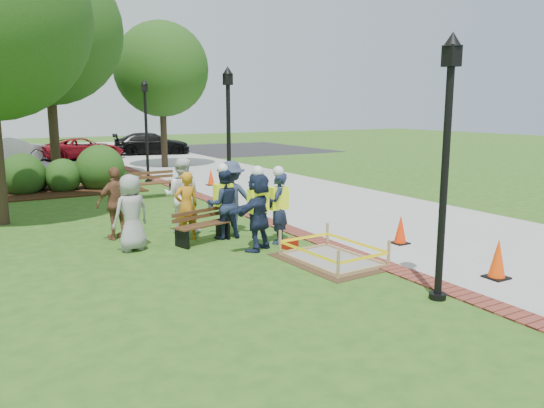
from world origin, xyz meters
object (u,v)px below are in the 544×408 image
cone_front (498,260)px  hivis_worker_c (223,201)px  hivis_worker_a (258,209)px  hivis_worker_b (278,205)px  lamp_near (446,149)px  wet_concrete_pad (332,250)px  bench_near (203,233)px

cone_front → hivis_worker_c: (-3.05, 5.35, 0.54)m
hivis_worker_a → hivis_worker_b: hivis_worker_a is taller
cone_front → hivis_worker_a: (-2.84, 3.99, 0.56)m
lamp_near → cone_front: bearing=6.1°
lamp_near → hivis_worker_a: bearing=105.0°
wet_concrete_pad → hivis_worker_c: hivis_worker_c is taller
bench_near → hivis_worker_a: (0.82, -1.20, 0.69)m
cone_front → wet_concrete_pad: bearing=128.3°
bench_near → hivis_worker_c: size_ratio=0.81×
hivis_worker_a → hivis_worker_b: bearing=23.8°
bench_near → hivis_worker_a: size_ratio=0.78×
wet_concrete_pad → hivis_worker_a: size_ratio=1.28×
wet_concrete_pad → hivis_worker_c: (-1.11, 2.89, 0.67)m
wet_concrete_pad → cone_front: size_ratio=3.12×
lamp_near → hivis_worker_a: size_ratio=2.27×
lamp_near → hivis_worker_a: lamp_near is taller
bench_near → lamp_near: bearing=-70.1°
lamp_near → bench_near: bearing=109.9°
wet_concrete_pad → bench_near: size_ratio=1.63×
bench_near → cone_front: cone_front is taller
cone_front → bench_near: bearing=125.3°
bench_near → hivis_worker_b: size_ratio=0.81×
cone_front → hivis_worker_b: bearing=116.5°
wet_concrete_pad → hivis_worker_b: 1.97m
bench_near → lamp_near: lamp_near is taller
wet_concrete_pad → hivis_worker_a: 1.91m
lamp_near → hivis_worker_c: size_ratio=2.34×
bench_near → hivis_worker_a: hivis_worker_a is taller
hivis_worker_b → wet_concrete_pad: bearing=-83.7°
hivis_worker_a → hivis_worker_c: (-0.21, 1.36, -0.03)m
hivis_worker_c → hivis_worker_a: bearing=-81.1°
hivis_worker_c → cone_front: bearing=-60.3°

